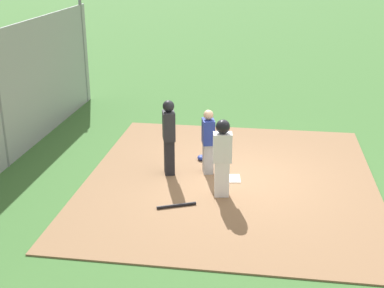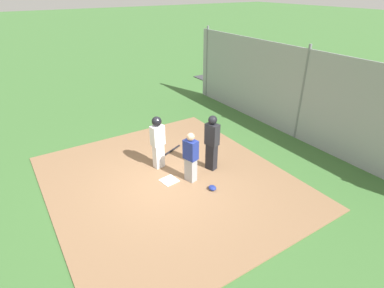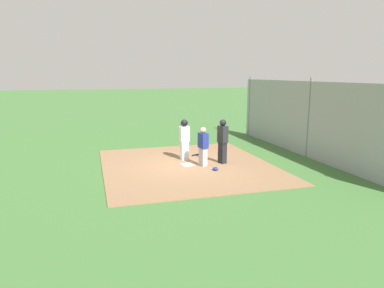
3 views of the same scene
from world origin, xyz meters
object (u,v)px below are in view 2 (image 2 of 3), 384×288
object	(u,v)px
parked_car_green	(299,81)
umpire	(212,142)
home_plate	(169,180)
catcher	(191,157)
baseball_bat	(172,150)
parked_car_red	(366,107)
catcher_mask	(212,188)
runner	(158,139)

from	to	relation	value
parked_car_green	umpire	bearing A→B (deg)	-61.04
home_plate	catcher	size ratio (longest dim) A/B	0.29
home_plate	parked_car_green	size ratio (longest dim) A/B	0.10
baseball_bat	umpire	bearing A→B (deg)	-98.06
catcher	home_plate	bearing A→B (deg)	-43.66
catcher	parked_car_green	world-z (taller)	catcher
parked_car_red	umpire	bearing A→B (deg)	-97.90
catcher_mask	parked_car_red	bearing A→B (deg)	-86.45
home_plate	baseball_bat	bearing A→B (deg)	-32.52
umpire	parked_car_green	bearing A→B (deg)	-172.55
umpire	parked_car_green	size ratio (longest dim) A/B	0.40
parked_car_green	parked_car_red	bearing A→B (deg)	-6.15
baseball_bat	parked_car_green	size ratio (longest dim) A/B	0.19
catcher	parked_car_green	distance (m)	9.92
catcher	catcher_mask	world-z (taller)	catcher
runner	parked_car_green	world-z (taller)	runner
umpire	parked_car_red	xyz separation A→B (m)	(-0.41, -7.46, -0.33)
home_plate	catcher_mask	size ratio (longest dim) A/B	1.83
runner	baseball_bat	world-z (taller)	runner
catcher_mask	umpire	bearing A→B (deg)	-34.25
umpire	parked_car_green	world-z (taller)	umpire
catcher	umpire	distance (m)	0.90
umpire	runner	world-z (taller)	umpire
catcher	baseball_bat	distance (m)	2.00
catcher_mask	baseball_bat	bearing A→B (deg)	-3.92
catcher	parked_car_red	xyz separation A→B (m)	(-0.22, -8.33, -0.19)
catcher	runner	size ratio (longest dim) A/B	0.90
baseball_bat	catcher_mask	distance (m)	2.54
catcher	baseball_bat	size ratio (longest dim) A/B	1.86
home_plate	runner	size ratio (longest dim) A/B	0.26
runner	parked_car_green	size ratio (longest dim) A/B	0.39
umpire	catcher_mask	distance (m)	1.40
parked_car_green	catcher_mask	bearing A→B (deg)	-57.70
catcher_mask	catcher	bearing A→B (deg)	18.57
umpire	parked_car_red	world-z (taller)	umpire
umpire	home_plate	bearing A→B (deg)	-20.91
home_plate	catcher	world-z (taller)	catcher
parked_car_red	parked_car_green	xyz separation A→B (m)	(4.09, -0.80, 0.00)
home_plate	umpire	size ratio (longest dim) A/B	0.25
runner	parked_car_green	xyz separation A→B (m)	(2.72, -9.56, -0.37)
umpire	parked_car_green	distance (m)	9.05
umpire	runner	bearing A→B (deg)	-53.15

